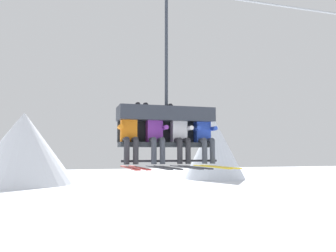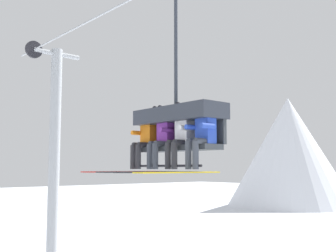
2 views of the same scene
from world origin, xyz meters
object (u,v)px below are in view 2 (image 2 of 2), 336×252
at_px(lift_tower_near, 53,177).
at_px(skier_white, 180,135).
at_px(chairlift_chair, 179,120).
at_px(skier_orange, 145,138).
at_px(skier_purple, 161,137).
at_px(skier_blue, 201,134).

distance_m(lift_tower_near, skier_white, 7.24).
height_order(chairlift_chair, skier_orange, chairlift_chair).
distance_m(lift_tower_near, skier_purple, 6.71).
xyz_separation_m(skier_orange, skier_purple, (0.53, 0.00, 0.00)).
xyz_separation_m(skier_purple, skier_blue, (1.08, -0.01, -0.02)).
height_order(lift_tower_near, chairlift_chair, lift_tower_near).
height_order(skier_orange, skier_purple, same).
distance_m(chairlift_chair, skier_orange, 0.89).
relative_size(skier_purple, skier_blue, 1.00).
relative_size(lift_tower_near, skier_blue, 5.32).
bearing_deg(skier_white, skier_purple, 180.00).
bearing_deg(skier_white, skier_orange, 180.00).
relative_size(skier_orange, skier_purple, 1.00).
bearing_deg(skier_purple, skier_blue, -0.36).
xyz_separation_m(chairlift_chair, skier_white, (0.27, -0.21, -0.31)).
bearing_deg(lift_tower_near, chairlift_chair, -5.92).
distance_m(skier_orange, skier_purple, 0.53).
xyz_separation_m(skier_orange, skier_blue, (1.61, -0.01, -0.02)).
xyz_separation_m(skier_purple, skier_white, (0.54, 0.00, 0.00)).
bearing_deg(skier_white, lift_tower_near, 172.61).
bearing_deg(chairlift_chair, skier_purple, -141.93).
distance_m(chairlift_chair, skier_white, 0.46).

